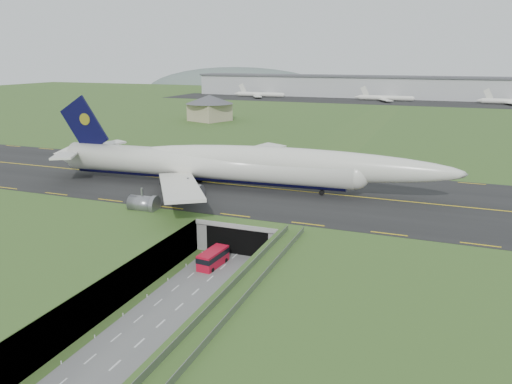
% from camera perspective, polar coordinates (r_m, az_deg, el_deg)
% --- Properties ---
extents(ground, '(900.00, 900.00, 0.00)m').
position_cam_1_polar(ground, '(84.32, -4.36, -9.16)').
color(ground, '#345823').
rests_on(ground, ground).
extents(airfield_deck, '(800.00, 800.00, 6.00)m').
position_cam_1_polar(airfield_deck, '(83.13, -4.40, -7.28)').
color(airfield_deck, gray).
rests_on(airfield_deck, ground).
extents(trench_road, '(12.00, 75.00, 0.20)m').
position_cam_1_polar(trench_road, '(78.24, -6.75, -11.18)').
color(trench_road, slate).
rests_on(trench_road, ground).
extents(taxiway, '(800.00, 44.00, 0.18)m').
position_cam_1_polar(taxiway, '(111.27, 2.83, 0.28)').
color(taxiway, black).
rests_on(taxiway, airfield_deck).
extents(tunnel_portal, '(17.00, 22.30, 6.00)m').
position_cam_1_polar(tunnel_portal, '(97.38, -0.20, -3.60)').
color(tunnel_portal, gray).
rests_on(tunnel_portal, ground).
extents(guideway, '(3.00, 53.00, 7.05)m').
position_cam_1_polar(guideway, '(62.26, -2.75, -13.02)').
color(guideway, '#A8A8A3').
rests_on(guideway, ground).
extents(jumbo_jet, '(96.72, 61.75, 20.46)m').
position_cam_1_polar(jumbo_jet, '(111.20, -2.85, 3.14)').
color(jumbo_jet, silver).
rests_on(jumbo_jet, ground).
extents(shuttle_tram, '(3.19, 7.11, 2.84)m').
position_cam_1_polar(shuttle_tram, '(86.01, -4.93, -7.53)').
color(shuttle_tram, red).
rests_on(shuttle_tram, ground).
extents(service_building, '(28.11, 28.11, 11.88)m').
position_cam_1_polar(service_building, '(232.46, -5.33, 9.81)').
color(service_building, tan).
rests_on(service_building, ground).
extents(cargo_terminal, '(320.00, 67.00, 15.60)m').
position_cam_1_polar(cargo_terminal, '(370.72, 16.11, 11.44)').
color(cargo_terminal, '#B2B2B2').
rests_on(cargo_terminal, ground).
extents(distant_hills, '(700.00, 91.00, 60.00)m').
position_cam_1_polar(distant_hills, '(501.67, 24.83, 9.43)').
color(distant_hills, '#52635C').
rests_on(distant_hills, ground).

